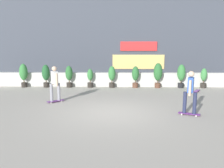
{
  "coord_description": "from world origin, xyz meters",
  "views": [
    {
      "loc": [
        0.22,
        -8.72,
        2.61
      ],
      "look_at": [
        0.0,
        1.5,
        0.9
      ],
      "focal_mm": 36.48,
      "sensor_mm": 36.0,
      "label": 1
    }
  ],
  "objects_px": {
    "potted_plant_2": "(69,75)",
    "potted_plant_1": "(46,74)",
    "skateboard_near_camera": "(197,91)",
    "potted_plant_8": "(204,77)",
    "potted_plant_3": "(90,78)",
    "skater_far_right": "(55,82)",
    "potted_plant_0": "(24,74)",
    "potted_plant_6": "(158,73)",
    "skater_foreground": "(190,91)",
    "potted_plant_5": "(135,76)",
    "potted_plant_7": "(181,74)",
    "potted_plant_4": "(112,75)"
  },
  "relations": [
    {
      "from": "potted_plant_4",
      "to": "skater_far_right",
      "type": "height_order",
      "value": "skater_far_right"
    },
    {
      "from": "potted_plant_1",
      "to": "potted_plant_5",
      "type": "bearing_deg",
      "value": 0.0
    },
    {
      "from": "potted_plant_7",
      "to": "potted_plant_6",
      "type": "bearing_deg",
      "value": 180.0
    },
    {
      "from": "potted_plant_1",
      "to": "skateboard_near_camera",
      "type": "height_order",
      "value": "potted_plant_1"
    },
    {
      "from": "potted_plant_2",
      "to": "skater_far_right",
      "type": "relative_size",
      "value": 0.81
    },
    {
      "from": "potted_plant_5",
      "to": "potted_plant_7",
      "type": "relative_size",
      "value": 0.92
    },
    {
      "from": "potted_plant_1",
      "to": "skateboard_near_camera",
      "type": "xyz_separation_m",
      "value": [
        9.14,
        -1.32,
        -0.77
      ]
    },
    {
      "from": "potted_plant_3",
      "to": "skater_foreground",
      "type": "height_order",
      "value": "skater_foreground"
    },
    {
      "from": "potted_plant_1",
      "to": "potted_plant_7",
      "type": "height_order",
      "value": "potted_plant_7"
    },
    {
      "from": "skater_far_right",
      "to": "potted_plant_2",
      "type": "bearing_deg",
      "value": 92.29
    },
    {
      "from": "skater_far_right",
      "to": "potted_plant_1",
      "type": "bearing_deg",
      "value": 112.68
    },
    {
      "from": "potted_plant_0",
      "to": "potted_plant_3",
      "type": "distance_m",
      "value": 4.27
    },
    {
      "from": "potted_plant_7",
      "to": "skateboard_near_camera",
      "type": "bearing_deg",
      "value": -66.88
    },
    {
      "from": "potted_plant_6",
      "to": "potted_plant_7",
      "type": "height_order",
      "value": "potted_plant_6"
    },
    {
      "from": "potted_plant_3",
      "to": "potted_plant_8",
      "type": "height_order",
      "value": "potted_plant_8"
    },
    {
      "from": "potted_plant_8",
      "to": "potted_plant_1",
      "type": "bearing_deg",
      "value": -180.0
    },
    {
      "from": "potted_plant_3",
      "to": "potted_plant_1",
      "type": "bearing_deg",
      "value": -180.0
    },
    {
      "from": "potted_plant_2",
      "to": "potted_plant_1",
      "type": "bearing_deg",
      "value": -180.0
    },
    {
      "from": "potted_plant_7",
      "to": "skater_foreground",
      "type": "bearing_deg",
      "value": -102.42
    },
    {
      "from": "potted_plant_3",
      "to": "skateboard_near_camera",
      "type": "distance_m",
      "value": 6.47
    },
    {
      "from": "potted_plant_0",
      "to": "potted_plant_8",
      "type": "relative_size",
      "value": 1.21
    },
    {
      "from": "potted_plant_1",
      "to": "skater_far_right",
      "type": "distance_m",
      "value": 4.26
    },
    {
      "from": "potted_plant_6",
      "to": "skater_far_right",
      "type": "bearing_deg",
      "value": -144.29
    },
    {
      "from": "skateboard_near_camera",
      "to": "potted_plant_7",
      "type": "bearing_deg",
      "value": 113.12
    },
    {
      "from": "potted_plant_3",
      "to": "skateboard_near_camera",
      "type": "height_order",
      "value": "potted_plant_3"
    },
    {
      "from": "potted_plant_7",
      "to": "potted_plant_0",
      "type": "bearing_deg",
      "value": 180.0
    },
    {
      "from": "potted_plant_0",
      "to": "potted_plant_3",
      "type": "height_order",
      "value": "potted_plant_0"
    },
    {
      "from": "potted_plant_3",
      "to": "skater_foreground",
      "type": "distance_m",
      "value": 7.36
    },
    {
      "from": "potted_plant_1",
      "to": "potted_plant_6",
      "type": "relative_size",
      "value": 0.93
    },
    {
      "from": "potted_plant_7",
      "to": "potted_plant_3",
      "type": "bearing_deg",
      "value": 180.0
    },
    {
      "from": "potted_plant_0",
      "to": "potted_plant_6",
      "type": "xyz_separation_m",
      "value": [
        8.54,
        0.0,
        0.04
      ]
    },
    {
      "from": "potted_plant_2",
      "to": "skater_foreground",
      "type": "xyz_separation_m",
      "value": [
        5.8,
        -5.84,
        0.16
      ]
    },
    {
      "from": "potted_plant_8",
      "to": "potted_plant_5",
      "type": "bearing_deg",
      "value": 180.0
    },
    {
      "from": "skater_far_right",
      "to": "potted_plant_5",
      "type": "bearing_deg",
      "value": 44.11
    },
    {
      "from": "potted_plant_4",
      "to": "potted_plant_2",
      "type": "bearing_deg",
      "value": 180.0
    },
    {
      "from": "skater_far_right",
      "to": "skater_foreground",
      "type": "height_order",
      "value": "same"
    },
    {
      "from": "potted_plant_2",
      "to": "potted_plant_3",
      "type": "relative_size",
      "value": 1.16
    },
    {
      "from": "potted_plant_8",
      "to": "potted_plant_7",
      "type": "bearing_deg",
      "value": -180.0
    },
    {
      "from": "potted_plant_8",
      "to": "skateboard_near_camera",
      "type": "bearing_deg",
      "value": -122.78
    },
    {
      "from": "potted_plant_5",
      "to": "skateboard_near_camera",
      "type": "height_order",
      "value": "potted_plant_5"
    },
    {
      "from": "potted_plant_7",
      "to": "skater_foreground",
      "type": "height_order",
      "value": "skater_foreground"
    },
    {
      "from": "potted_plant_2",
      "to": "potted_plant_8",
      "type": "bearing_deg",
      "value": 0.0
    },
    {
      "from": "potted_plant_0",
      "to": "potted_plant_2",
      "type": "xyz_separation_m",
      "value": [
        2.92,
        0.0,
        -0.09
      ]
    },
    {
      "from": "potted_plant_8",
      "to": "potted_plant_3",
      "type": "bearing_deg",
      "value": 180.0
    },
    {
      "from": "skateboard_near_camera",
      "to": "potted_plant_2",
      "type": "bearing_deg",
      "value": 170.22
    },
    {
      "from": "potted_plant_0",
      "to": "potted_plant_4",
      "type": "bearing_deg",
      "value": 0.0
    },
    {
      "from": "potted_plant_5",
      "to": "skateboard_near_camera",
      "type": "bearing_deg",
      "value": -20.99
    },
    {
      "from": "potted_plant_4",
      "to": "potted_plant_8",
      "type": "distance_m",
      "value": 5.78
    },
    {
      "from": "potted_plant_6",
      "to": "potted_plant_8",
      "type": "height_order",
      "value": "potted_plant_6"
    },
    {
      "from": "potted_plant_5",
      "to": "skater_far_right",
      "type": "distance_m",
      "value": 5.65
    }
  ]
}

